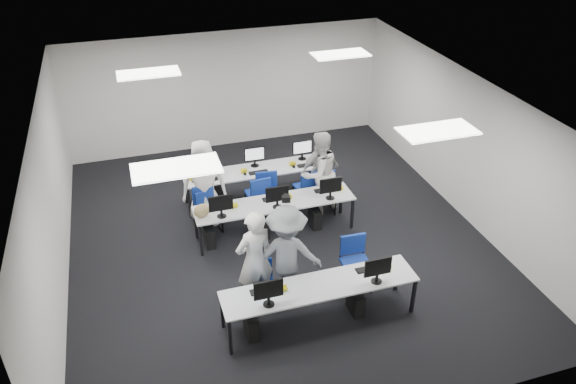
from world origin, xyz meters
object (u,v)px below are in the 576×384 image
object	(u,v)px
desk_front	(320,288)
chair_7	(306,195)
chair_1	(355,272)
student_2	(204,183)
chair_4	(326,199)
chair_6	(258,201)
student_1	(319,173)
chair_2	(210,219)
chair_5	(205,209)
photographer	(287,254)
student_3	(320,170)
chair_0	(262,291)
student_0	(255,260)
desk_mid	(275,205)
chair_3	(268,204)

from	to	relation	value
desk_front	chair_7	distance (m)	3.52
chair_1	student_2	size ratio (longest dim) A/B	0.53
student_2	chair_4	bearing A→B (deg)	3.05
chair_6	chair_7	world-z (taller)	chair_6
student_1	chair_2	bearing A→B (deg)	-19.09
chair_5	photographer	distance (m)	2.99
chair_6	student_3	distance (m)	1.49
chair_2	student_3	world-z (taller)	student_3
chair_6	student_1	xyz separation A→B (m)	(1.26, -0.25, 0.62)
chair_1	student_3	bearing A→B (deg)	84.93
chair_0	chair_2	bearing A→B (deg)	111.92
student_0	chair_0	bearing A→B (deg)	144.68
chair_2	student_2	xyz separation A→B (m)	(0.00, 0.34, 0.66)
chair_1	student_2	xyz separation A→B (m)	(-2.14, 2.83, 0.62)
chair_7	student_1	size ratio (longest dim) A/B	0.50
desk_front	chair_5	world-z (taller)	chair_5
student_2	student_3	bearing A→B (deg)	11.15
chair_5	chair_4	bearing A→B (deg)	4.31
desk_mid	photographer	bearing A→B (deg)	-100.22
chair_1	chair_3	distance (m)	2.76
chair_7	photographer	size ratio (longest dim) A/B	0.50
chair_4	chair_6	world-z (taller)	chair_6
chair_5	chair_7	size ratio (longest dim) A/B	1.01
desk_front	chair_4	size ratio (longest dim) A/B	3.68
desk_front	student_2	bearing A→B (deg)	109.88
desk_front	chair_2	world-z (taller)	chair_2
chair_3	photographer	world-z (taller)	photographer
chair_6	student_3	bearing A→B (deg)	-1.45
desk_front	desk_mid	world-z (taller)	same
chair_1	student_0	bearing A→B (deg)	178.92
desk_front	desk_mid	xyz separation A→B (m)	(0.00, 2.60, 0.00)
chair_0	photographer	xyz separation A→B (m)	(0.45, 0.03, 0.66)
chair_1	student_1	distance (m)	2.63
desk_mid	student_3	xyz separation A→B (m)	(1.27, 0.88, 0.10)
chair_5	chair_6	bearing A→B (deg)	8.73
chair_2	photographer	size ratio (longest dim) A/B	0.45
chair_7	chair_2	bearing A→B (deg)	-178.65
desk_front	chair_4	distance (m)	3.40
student_2	chair_0	bearing A→B (deg)	-70.53
chair_4	student_2	world-z (taller)	student_2
student_0	chair_7	bearing A→B (deg)	-139.82
desk_mid	chair_1	distance (m)	2.22
chair_0	chair_4	bearing A→B (deg)	61.02
chair_3	desk_mid	bearing A→B (deg)	-87.18
chair_0	chair_7	size ratio (longest dim) A/B	0.89
chair_2	student_1	distance (m)	2.46
desk_front	chair_0	bearing A→B (deg)	139.48
chair_2	student_1	xyz separation A→B (m)	(2.37, 0.05, 0.65)
student_1	student_2	world-z (taller)	student_2
chair_7	desk_front	bearing A→B (deg)	-111.33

